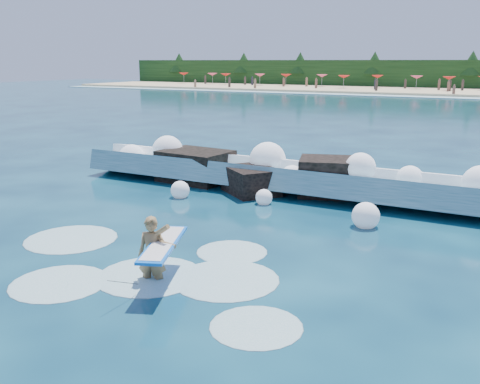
{
  "coord_description": "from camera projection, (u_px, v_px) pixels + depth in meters",
  "views": [
    {
      "loc": [
        8.59,
        -11.02,
        4.85
      ],
      "look_at": [
        1.5,
        2.0,
        1.2
      ],
      "focal_mm": 40.0,
      "sensor_mm": 36.0,
      "label": 1
    }
  ],
  "objects": [
    {
      "name": "ground",
      "position": [
        157.0,
        244.0,
        14.54
      ],
      "size": [
        200.0,
        200.0,
        0.0
      ],
      "primitive_type": "plane",
      "color": "#072539",
      "rests_on": "ground"
    },
    {
      "name": "beach",
      "position": [
        471.0,
        92.0,
        81.01
      ],
      "size": [
        140.0,
        20.0,
        0.4
      ],
      "primitive_type": "cube",
      "color": "tan",
      "rests_on": "ground"
    },
    {
      "name": "wet_band",
      "position": [
        462.0,
        98.0,
        71.66
      ],
      "size": [
        140.0,
        5.0,
        0.08
      ],
      "primitive_type": "cube",
      "color": "silver",
      "rests_on": "ground"
    },
    {
      "name": "treeline",
      "position": [
        479.0,
        75.0,
        88.98
      ],
      "size": [
        140.0,
        4.0,
        5.0
      ],
      "primitive_type": "cube",
      "color": "black",
      "rests_on": "ground"
    },
    {
      "name": "breaking_wave",
      "position": [
        282.0,
        177.0,
        20.44
      ],
      "size": [
        16.97,
        2.69,
        1.46
      ],
      "color": "teal",
      "rests_on": "ground"
    },
    {
      "name": "rock_cluster",
      "position": [
        252.0,
        175.0,
        20.85
      ],
      "size": [
        8.53,
        3.69,
        1.6
      ],
      "color": "black",
      "rests_on": "ground"
    },
    {
      "name": "surfer_with_board",
      "position": [
        155.0,
        253.0,
        11.93
      ],
      "size": [
        1.47,
        2.96,
        1.81
      ],
      "color": "olive",
      "rests_on": "ground"
    },
    {
      "name": "wave_spray",
      "position": [
        266.0,
        167.0,
        20.41
      ],
      "size": [
        15.05,
        4.52,
        1.85
      ],
      "color": "white",
      "rests_on": "ground"
    },
    {
      "name": "surf_foam",
      "position": [
        145.0,
        268.0,
        12.83
      ],
      "size": [
        9.02,
        5.64,
        0.13
      ],
      "color": "silver",
      "rests_on": "ground"
    },
    {
      "name": "beach_umbrellas",
      "position": [
        476.0,
        78.0,
        82.55
      ],
      "size": [
        113.19,
        6.78,
        0.5
      ],
      "color": "red",
      "rests_on": "ground"
    },
    {
      "name": "beachgoers",
      "position": [
        399.0,
        86.0,
        82.47
      ],
      "size": [
        97.58,
        13.84,
        1.91
      ],
      "color": "#3F332D",
      "rests_on": "ground"
    }
  ]
}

